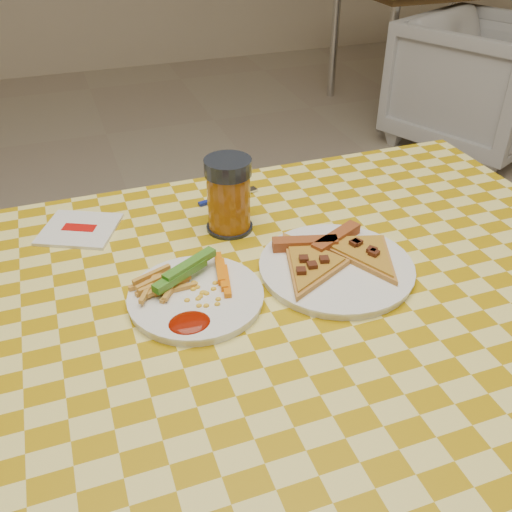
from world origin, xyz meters
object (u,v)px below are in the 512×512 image
object	(u,v)px
plate_right	(336,269)
drink_glass	(229,196)
table	(263,333)
plate_left	(196,298)
bg_chair	(481,79)

from	to	relation	value
plate_right	drink_glass	size ratio (longest dim) A/B	1.80
table	plate_right	bearing A→B (deg)	10.56
plate_left	plate_right	xyz separation A→B (m)	(0.24, -0.00, 0.00)
table	plate_left	xyz separation A→B (m)	(-0.10, 0.03, 0.08)
bg_chair	plate_left	bearing A→B (deg)	-163.43
table	bg_chair	bearing A→B (deg)	43.28
table	drink_glass	distance (m)	0.26
table	plate_right	xyz separation A→B (m)	(0.14, 0.03, 0.08)
plate_right	bg_chair	size ratio (longest dim) A/B	0.33
plate_left	bg_chair	xyz separation A→B (m)	(2.02, 1.78, -0.38)
table	drink_glass	xyz separation A→B (m)	(0.01, 0.22, 0.14)
plate_left	drink_glass	size ratio (longest dim) A/B	1.48
plate_left	plate_right	world-z (taller)	same
table	bg_chair	world-z (taller)	bg_chair
table	bg_chair	xyz separation A→B (m)	(1.92, 1.81, -0.30)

